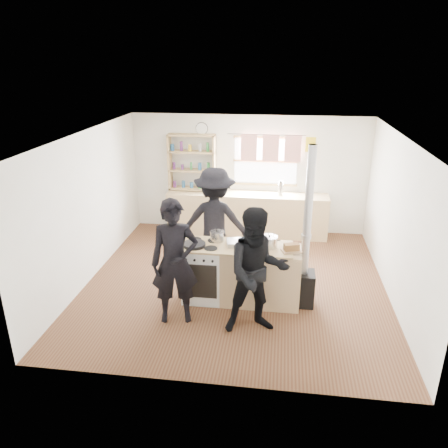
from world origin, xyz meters
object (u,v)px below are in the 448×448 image
at_px(stockpot_stove, 217,236).
at_px(person_far, 215,222).
at_px(cooking_island, 241,273).
at_px(person_near_left, 175,262).
at_px(skillet_greens, 194,244).
at_px(roast_tray, 239,242).
at_px(thermos, 281,188).
at_px(flue_heater, 304,267).
at_px(stockpot_counter, 269,242).
at_px(bread_board, 291,248).
at_px(person_near_right, 257,272).

bearing_deg(stockpot_stove, person_far, 101.21).
bearing_deg(stockpot_stove, cooking_island, -21.51).
bearing_deg(person_far, person_near_left, 77.57).
xyz_separation_m(skillet_greens, person_near_left, (-0.17, -0.56, -0.04)).
bearing_deg(person_near_left, cooking_island, 23.92).
bearing_deg(roast_tray, skillet_greens, -167.48).
xyz_separation_m(skillet_greens, person_far, (0.16, 1.03, -0.01)).
height_order(cooking_island, skillet_greens, skillet_greens).
xyz_separation_m(skillet_greens, roast_tray, (0.66, 0.15, 0.01)).
distance_m(thermos, skillet_greens, 3.13).
distance_m(stockpot_stove, flue_heater, 1.41).
bearing_deg(flue_heater, person_near_left, -160.04).
relative_size(roast_tray, stockpot_counter, 1.55).
xyz_separation_m(roast_tray, person_near_left, (-0.83, -0.71, -0.05)).
distance_m(roast_tray, stockpot_counter, 0.47).
relative_size(cooking_island, bread_board, 6.01).
bearing_deg(roast_tray, stockpot_counter, -3.52).
distance_m(flue_heater, person_near_right, 1.05).
xyz_separation_m(thermos, flue_heater, (0.41, -2.76, -0.40)).
distance_m(roast_tray, person_far, 1.01).
bearing_deg(stockpot_stove, roast_tray, -16.36).
bearing_deg(person_near_left, person_near_right, -18.04).
distance_m(skillet_greens, person_far, 1.04).
bearing_deg(thermos, roast_tray, -102.34).
bearing_deg(cooking_island, roast_tray, 131.43).
bearing_deg(person_far, stockpot_stove, 100.35).
relative_size(skillet_greens, stockpot_counter, 1.54).
height_order(roast_tray, flue_heater, flue_heater).
relative_size(flue_heater, person_far, 1.32).
height_order(roast_tray, stockpot_counter, stockpot_counter).
bearing_deg(stockpot_counter, person_near_left, -152.19).
height_order(cooking_island, person_near_left, person_near_left).
bearing_deg(flue_heater, stockpot_counter, 178.37).
height_order(thermos, cooking_island, thermos).
bearing_deg(stockpot_stove, person_near_right, -53.22).
distance_m(stockpot_stove, person_near_right, 1.15).
bearing_deg(stockpot_stove, thermos, 70.18).
relative_size(person_near_left, person_near_right, 1.02).
bearing_deg(stockpot_stove, bread_board, -11.95).
distance_m(roast_tray, stockpot_stove, 0.37).
relative_size(thermos, person_far, 0.15).
xyz_separation_m(flue_heater, person_near_right, (-0.67, -0.77, 0.26)).
relative_size(person_near_left, person_far, 0.97).
xyz_separation_m(thermos, person_near_left, (-1.42, -3.43, -0.13)).
xyz_separation_m(roast_tray, flue_heater, (1.00, -0.04, -0.32)).
xyz_separation_m(bread_board, person_near_right, (-0.46, -0.67, -0.08)).
bearing_deg(person_far, stockpot_counter, 135.92).
distance_m(cooking_island, flue_heater, 0.97).
distance_m(stockpot_counter, person_near_left, 1.46).
bearing_deg(roast_tray, cooking_island, -48.57).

